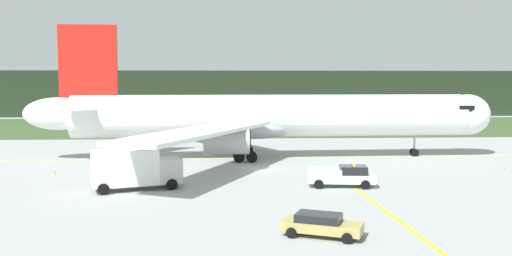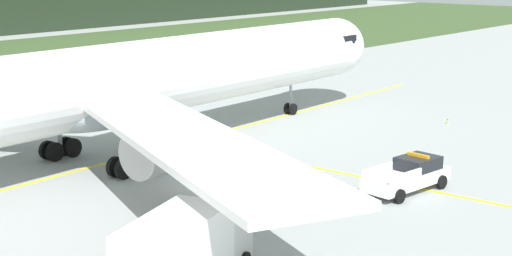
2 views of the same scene
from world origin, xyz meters
name	(u,v)px [view 2 (image 2 of 2)]	position (x,y,z in m)	size (l,w,h in m)	color
ground	(211,186)	(0.00, 0.00, 0.00)	(320.00, 320.00, 0.00)	#979C9C
taxiway_centerline_main	(133,156)	(1.54, 8.29, 0.00)	(71.57, 0.30, 0.01)	yellow
airliner	(120,84)	(0.66, 8.27, 4.76)	(53.77, 47.61, 15.03)	white
ops_pickup_truck	(409,175)	(6.20, -8.86, 0.90)	(5.74, 2.70, 1.94)	white
catering_truck	(185,252)	(-11.02, -9.19, 1.76)	(7.45, 4.50, 3.46)	#B7B6B6
apron_cone	(386,173)	(7.54, -6.61, 0.29)	(0.48, 0.48, 0.61)	black
taxiway_edge_light_east	(447,121)	(23.43, -2.41, 0.20)	(0.12, 0.12, 0.37)	yellow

